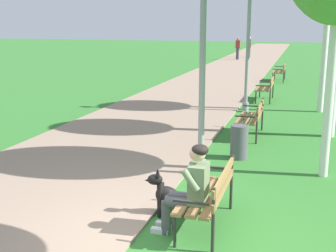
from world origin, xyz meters
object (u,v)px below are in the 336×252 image
(park_bench_near, at_px, (210,192))
(park_bench_mid, at_px, (252,116))
(lamp_post_mid, at_px, (248,37))
(pedestrian_further_distant, at_px, (238,49))
(park_bench_far, at_px, (267,87))
(park_bench_furthest, at_px, (281,70))
(lamp_post_near, at_px, (203,54))
(litter_bin, at_px, (239,142))
(person_seated_on_near_bench, at_px, (190,186))
(dog_black, at_px, (171,199))
(pedestrian_distant, at_px, (249,47))

(park_bench_near, xyz_separation_m, park_bench_mid, (-0.03, 5.22, 0.00))
(lamp_post_mid, relative_size, pedestrian_further_distant, 2.70)
(park_bench_near, relative_size, park_bench_far, 1.00)
(park_bench_mid, relative_size, park_bench_furthest, 1.00)
(lamp_post_near, xyz_separation_m, litter_bin, (0.52, 1.26, -1.87))
(person_seated_on_near_bench, xyz_separation_m, litter_bin, (0.14, 3.57, -0.33))
(park_bench_furthest, bearing_deg, pedestrian_further_distant, 107.99)
(park_bench_furthest, height_order, person_seated_on_near_bench, person_seated_on_near_bench)
(park_bench_furthest, bearing_deg, person_seated_on_near_bench, -90.84)
(person_seated_on_near_bench, bearing_deg, dog_black, 129.55)
(pedestrian_further_distant, bearing_deg, litter_bin, -81.55)
(park_bench_furthest, distance_m, litter_bin, 12.88)
(pedestrian_further_distant, bearing_deg, pedestrian_distant, 76.26)
(park_bench_far, height_order, lamp_post_mid, lamp_post_mid)
(pedestrian_distant, xyz_separation_m, pedestrian_further_distant, (-0.56, -2.28, 0.00))
(lamp_post_near, distance_m, pedestrian_distant, 28.04)
(person_seated_on_near_bench, bearing_deg, lamp_post_near, 99.50)
(park_bench_mid, bearing_deg, litter_bin, -91.25)
(lamp_post_mid, bearing_deg, park_bench_near, -85.97)
(litter_bin, bearing_deg, park_bench_mid, 88.75)
(pedestrian_further_distant, bearing_deg, lamp_post_mid, -80.89)
(lamp_post_near, relative_size, lamp_post_mid, 0.96)
(litter_bin, bearing_deg, park_bench_near, -88.74)
(park_bench_near, bearing_deg, litter_bin, 91.26)
(park_bench_far, xyz_separation_m, dog_black, (-0.48, -10.28, -0.25))
(park_bench_furthest, bearing_deg, lamp_post_mid, -94.46)
(park_bench_far, bearing_deg, lamp_post_mid, -101.40)
(park_bench_near, bearing_deg, park_bench_furthest, 89.88)
(lamp_post_near, relative_size, pedestrian_further_distant, 2.60)
(park_bench_far, relative_size, person_seated_on_near_bench, 1.20)
(person_seated_on_near_bench, bearing_deg, park_bench_mid, 88.15)
(pedestrian_distant, bearing_deg, lamp_post_mid, -83.29)
(park_bench_mid, bearing_deg, pedestrian_further_distant, 99.28)
(person_seated_on_near_bench, bearing_deg, park_bench_furthest, 89.16)
(park_bench_near, distance_m, park_bench_far, 10.49)
(person_seated_on_near_bench, relative_size, pedestrian_further_distant, 0.76)
(park_bench_mid, distance_m, park_bench_furthest, 10.94)
(park_bench_near, relative_size, lamp_post_near, 0.35)
(park_bench_near, relative_size, pedestrian_further_distant, 0.91)
(park_bench_far, xyz_separation_m, litter_bin, (0.06, -7.20, -0.16))
(park_bench_furthest, height_order, litter_bin, park_bench_furthest)
(person_seated_on_near_bench, height_order, lamp_post_mid, lamp_post_mid)
(dog_black, height_order, lamp_post_mid, lamp_post_mid)
(park_bench_furthest, distance_m, dog_black, 15.98)
(park_bench_near, relative_size, pedestrian_distant, 0.91)
(park_bench_mid, height_order, lamp_post_mid, lamp_post_mid)
(park_bench_far, distance_m, litter_bin, 7.20)
(park_bench_mid, bearing_deg, pedestrian_distant, 97.16)
(park_bench_far, distance_m, dog_black, 10.30)
(lamp_post_near, bearing_deg, person_seated_on_near_bench, -80.50)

